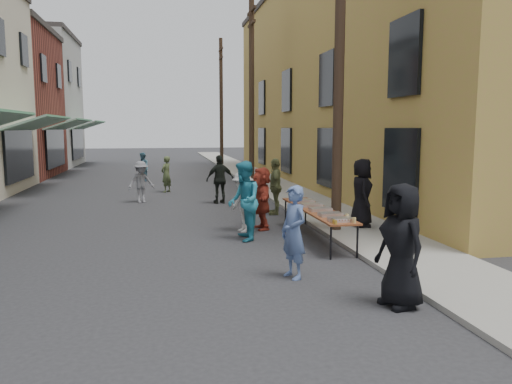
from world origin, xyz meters
name	(u,v)px	position (x,y,z in m)	size (l,w,h in m)	color
ground	(170,275)	(0.00, 0.00, 0.00)	(120.00, 120.00, 0.00)	#28282B
sidewalk	(266,182)	(5.00, 15.00, 0.05)	(2.20, 60.00, 0.10)	gray
building_ochre	(392,80)	(11.10, 14.00, 5.00)	(10.00, 28.00, 10.00)	#A5923A
utility_pole_near	(339,55)	(4.30, 3.00, 4.50)	(0.26, 0.26, 9.00)	#2D2116
utility_pole_mid	(252,90)	(4.30, 15.00, 4.50)	(0.26, 0.26, 9.00)	#2D2116
utility_pole_far	(221,103)	(4.30, 27.00, 4.50)	(0.26, 0.26, 9.00)	#2D2116
serving_table	(316,210)	(3.57, 2.39, 0.71)	(0.70, 4.00, 0.75)	brown
catering_tray_sausage	(341,219)	(3.57, 0.74, 0.79)	(0.50, 0.33, 0.08)	maroon
catering_tray_foil_b	(330,214)	(3.57, 1.39, 0.79)	(0.50, 0.33, 0.08)	#B2B2B7
catering_tray_buns	(320,209)	(3.57, 2.09, 0.79)	(0.50, 0.33, 0.08)	tan
catering_tray_foil_d	(312,205)	(3.57, 2.79, 0.79)	(0.50, 0.33, 0.08)	#B2B2B7
catering_tray_buns_end	(304,201)	(3.57, 3.49, 0.79)	(0.50, 0.33, 0.08)	tan
condiment_jar_a	(336,222)	(3.35, 0.44, 0.79)	(0.07, 0.07, 0.08)	#A57F26
condiment_jar_b	(334,222)	(3.35, 0.54, 0.79)	(0.07, 0.07, 0.08)	#A57F26
condiment_jar_c	(332,221)	(3.35, 0.64, 0.79)	(0.07, 0.07, 0.08)	#A57F26
cup_stack	(354,220)	(3.77, 0.49, 0.81)	(0.08, 0.08, 0.12)	tan
guest_front_a	(401,246)	(3.40, -2.27, 0.95)	(0.92, 0.60, 1.89)	black
guest_front_b	(294,232)	(2.19, -0.57, 0.84)	(0.62, 0.40, 1.69)	#526A9F
guest_front_c	(244,201)	(1.82, 2.59, 0.96)	(0.94, 0.73, 1.92)	teal
guest_front_d	(243,202)	(1.96, 3.59, 0.79)	(1.02, 0.59, 1.58)	beige
guest_front_e	(275,186)	(3.40, 6.05, 0.88)	(1.03, 0.43, 1.76)	#5D653A
guest_queue_back	(262,198)	(2.52, 3.86, 0.84)	(1.55, 0.49, 1.67)	#9B3121
server	(362,193)	(5.08, 3.23, 1.00)	(0.88, 0.57, 1.80)	black
passerby_left	(141,182)	(-0.82, 9.37, 0.75)	(0.97, 0.56, 1.51)	slate
passerby_mid	(220,179)	(1.97, 8.64, 0.87)	(1.02, 0.43, 1.74)	black
passerby_right	(166,174)	(0.12, 12.19, 0.76)	(0.56, 0.37, 1.53)	#465430
passerby_far	(143,167)	(-0.99, 16.84, 0.74)	(0.72, 0.56, 1.47)	teal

